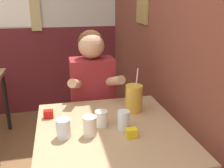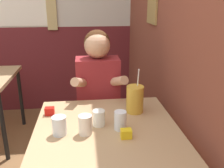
{
  "view_description": "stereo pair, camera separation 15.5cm",
  "coord_description": "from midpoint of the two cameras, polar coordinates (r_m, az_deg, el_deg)",
  "views": [
    {
      "loc": [
        0.5,
        -0.84,
        1.44
      ],
      "look_at": [
        0.82,
        0.6,
        0.93
      ],
      "focal_mm": 40.0,
      "sensor_mm": 36.0,
      "label": 1
    },
    {
      "loc": [
        0.66,
        -0.87,
        1.44
      ],
      "look_at": [
        0.82,
        0.6,
        0.93
      ],
      "focal_mm": 40.0,
      "sensor_mm": 36.0,
      "label": 2
    }
  ],
  "objects": [
    {
      "name": "condiment_ketchup",
      "position": [
        1.65,
        -16.98,
        -6.65
      ],
      "size": [
        0.06,
        0.04,
        0.05
      ],
      "color": "#B7140F",
      "rests_on": "main_table"
    },
    {
      "name": "glass_center",
      "position": [
        1.49,
        -5.46,
        -7.94
      ],
      "size": [
        0.07,
        0.07,
        0.09
      ],
      "color": "silver",
      "rests_on": "main_table"
    },
    {
      "name": "glass_by_brick",
      "position": [
        1.41,
        -14.23,
        -9.87
      ],
      "size": [
        0.08,
        0.08,
        0.11
      ],
      "color": "silver",
      "rests_on": "main_table"
    },
    {
      "name": "brick_wall_right",
      "position": [
        2.16,
        6.94,
        16.55
      ],
      "size": [
        0.08,
        4.37,
        2.7
      ],
      "color": "brown",
      "rests_on": "ground_plane"
    },
    {
      "name": "person_seated",
      "position": [
        2.05,
        -6.58,
        -4.13
      ],
      "size": [
        0.42,
        0.4,
        1.21
      ],
      "color": "maroon",
      "rests_on": "ground_plane"
    },
    {
      "name": "main_table",
      "position": [
        1.51,
        -3.42,
        -12.49
      ],
      "size": [
        0.84,
        0.88,
        0.72
      ],
      "color": "tan",
      "rests_on": "ground_plane"
    },
    {
      "name": "cocktail_pitcher",
      "position": [
        1.65,
        2.34,
        -3.32
      ],
      "size": [
        0.11,
        0.11,
        0.3
      ],
      "color": "gold",
      "rests_on": "main_table"
    },
    {
      "name": "glass_near_pitcher",
      "position": [
        1.45,
        -0.42,
        -8.29
      ],
      "size": [
        0.07,
        0.07,
        0.11
      ],
      "color": "silver",
      "rests_on": "main_table"
    },
    {
      "name": "back_wall",
      "position": [
        3.3,
        -23.86,
        16.04
      ],
      "size": [
        5.52,
        0.09,
        2.7
      ],
      "color": "silver",
      "rests_on": "ground_plane"
    },
    {
      "name": "glass_far_side",
      "position": [
        1.4,
        -8.32,
        -9.56
      ],
      "size": [
        0.08,
        0.08,
        0.11
      ],
      "color": "silver",
      "rests_on": "main_table"
    },
    {
      "name": "condiment_mustard",
      "position": [
        1.38,
        1.19,
        -11.17
      ],
      "size": [
        0.06,
        0.04,
        0.05
      ],
      "color": "yellow",
      "rests_on": "main_table"
    }
  ]
}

